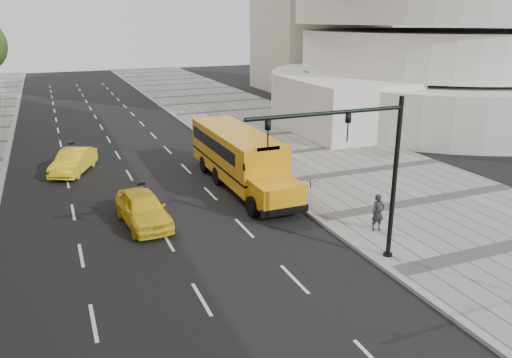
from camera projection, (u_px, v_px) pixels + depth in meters
name	position (u px, v px, depth m)	size (l,w,h in m)	color
ground	(164.00, 200.00, 25.94)	(140.00, 140.00, 0.00)	black
sidewalk_museum	(359.00, 172.00, 30.32)	(12.00, 140.00, 0.15)	gray
curb_museum	(270.00, 184.00, 28.12)	(0.30, 140.00, 0.15)	gray
school_bus	(238.00, 154.00, 27.96)	(2.96, 11.56, 3.19)	orange
taxi_near	(143.00, 209.00, 22.65)	(1.81, 4.49, 1.53)	yellow
taxi_far	(73.00, 161.00, 30.23)	(1.52, 4.36, 1.44)	yellow
pedestrian	(378.00, 213.00, 21.63)	(0.60, 0.40, 1.66)	#222228
traffic_signal	(364.00, 163.00, 17.82)	(6.18, 0.36, 6.40)	black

